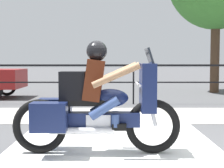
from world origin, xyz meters
TOP-DOWN VIEW (x-y plane):
  - ground_plane at (0.00, 0.00)m, footprint 120.00×120.00m
  - sidewalk_band at (0.00, 3.40)m, footprint 44.00×2.40m
  - crosswalk_band at (-0.62, -0.20)m, footprint 3.19×6.00m
  - fence_railing at (0.00, 5.52)m, footprint 36.00×0.05m
  - motorcycle at (-0.89, -0.01)m, footprint 2.38×0.76m

SIDE VIEW (x-z plane):
  - ground_plane at x=0.00m, z-range 0.00..0.00m
  - crosswalk_band at x=-0.62m, z-range 0.00..0.01m
  - sidewalk_band at x=0.00m, z-range 0.00..0.01m
  - motorcycle at x=-0.89m, z-range -0.09..1.51m
  - fence_railing at x=0.00m, z-range 0.34..1.55m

